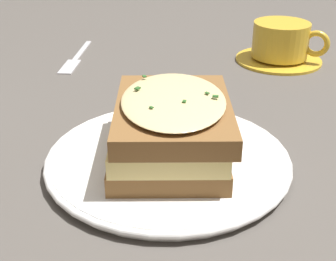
{
  "coord_description": "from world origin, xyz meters",
  "views": [
    {
      "loc": [
        -0.07,
        0.44,
        0.26
      ],
      "look_at": [
        -0.02,
        0.03,
        0.04
      ],
      "focal_mm": 50.0,
      "sensor_mm": 36.0,
      "label": 1
    }
  ],
  "objects_px": {
    "teacup_with_saucer": "(281,44)",
    "dinner_plate": "(168,159)",
    "sandwich": "(170,126)",
    "fork": "(75,60)"
  },
  "relations": [
    {
      "from": "dinner_plate",
      "to": "teacup_with_saucer",
      "type": "distance_m",
      "value": 0.38
    },
    {
      "from": "sandwich",
      "to": "fork",
      "type": "bearing_deg",
      "value": -57.48
    },
    {
      "from": "dinner_plate",
      "to": "fork",
      "type": "relative_size",
      "value": 1.46
    },
    {
      "from": "sandwich",
      "to": "fork",
      "type": "height_order",
      "value": "sandwich"
    },
    {
      "from": "teacup_with_saucer",
      "to": "dinner_plate",
      "type": "bearing_deg",
      "value": -95.17
    },
    {
      "from": "sandwich",
      "to": "teacup_with_saucer",
      "type": "relative_size",
      "value": 1.16
    },
    {
      "from": "dinner_plate",
      "to": "fork",
      "type": "bearing_deg",
      "value": -57.71
    },
    {
      "from": "dinner_plate",
      "to": "sandwich",
      "type": "bearing_deg",
      "value": 159.05
    },
    {
      "from": "teacup_with_saucer",
      "to": "fork",
      "type": "relative_size",
      "value": 0.84
    },
    {
      "from": "teacup_with_saucer",
      "to": "fork",
      "type": "bearing_deg",
      "value": -156.1
    }
  ]
}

